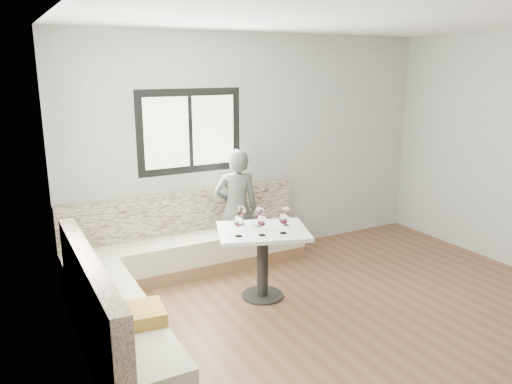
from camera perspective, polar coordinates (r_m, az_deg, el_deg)
room at (r=4.39m, az=14.35°, el=0.74°), size 5.01×5.01×2.81m
banquette at (r=5.31m, az=-10.70°, el=-9.00°), size 2.90×2.80×0.95m
table at (r=5.25m, az=0.76°, el=-6.27°), size 1.10×0.98×0.75m
person at (r=6.02m, az=-2.26°, el=-1.93°), size 0.60×0.47×1.46m
olive_ramekin at (r=5.29m, az=-0.09°, el=-3.71°), size 0.09×0.09×0.04m
wine_glass_a at (r=4.94m, az=-2.03°, el=-3.45°), size 0.10×0.10×0.21m
wine_glass_b at (r=4.97m, az=0.70°, el=-3.35°), size 0.10×0.10×0.21m
wine_glass_c at (r=5.04m, az=3.17°, el=-3.12°), size 0.10×0.10×0.21m
wine_glass_d at (r=5.26m, az=0.45°, el=-2.35°), size 0.10×0.10×0.21m
wine_glass_e at (r=5.29m, az=3.43°, el=-2.27°), size 0.10×0.10×0.21m
wine_glass_f at (r=5.31m, az=-1.70°, el=-2.19°), size 0.10×0.10×0.21m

